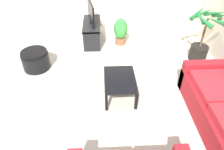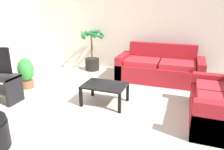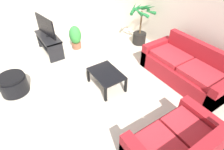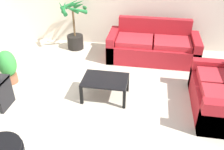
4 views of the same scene
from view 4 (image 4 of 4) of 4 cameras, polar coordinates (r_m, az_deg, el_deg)
ground_plane at (r=4.20m, az=-6.30°, el=-9.50°), size 6.60×6.60×0.00m
couch_main at (r=5.84m, az=9.52°, el=6.44°), size 2.07×0.90×0.90m
couch_loveseat at (r=4.53m, az=24.67°, el=-4.43°), size 0.90×1.46×0.90m
coffee_table at (r=4.40m, az=-1.60°, el=-1.56°), size 0.82×0.58×0.40m
potted_palm at (r=6.29m, az=-8.78°, el=10.67°), size 0.79×0.79×1.23m
potted_plant_small at (r=5.24m, az=-23.25°, el=1.95°), size 0.36×0.36×0.71m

